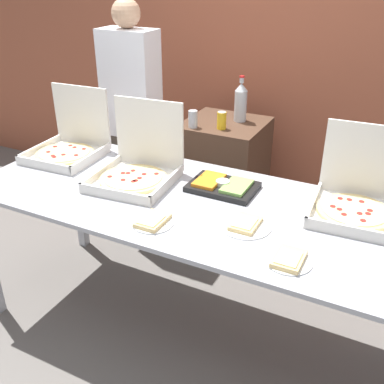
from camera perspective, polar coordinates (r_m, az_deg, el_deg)
The scene contains 15 objects.
ground_plane at distance 2.92m, azimuth -0.00°, elevation -16.75°, with size 16.00×16.00×0.00m, color slate.
brick_wall_behind at distance 3.74m, azimuth 12.37°, elevation 17.08°, with size 10.00×0.06×2.80m.
buffet_table at distance 2.43m, azimuth -0.00°, elevation -2.95°, with size 2.47×0.96×0.90m.
pizza_box_near_right at distance 2.59m, azimuth -6.97°, elevation 3.11°, with size 0.47×0.49×0.43m.
pizza_box_near_left at distance 2.38m, azimuth 20.20°, elevation -0.84°, with size 0.44×0.46×0.42m.
pizza_box_far_left at distance 3.02m, azimuth -15.37°, elevation 5.85°, with size 0.44×0.46×0.42m.
paper_plate_front_center at distance 1.95m, azimuth 12.19°, elevation -8.36°, with size 0.20×0.20×0.03m.
paper_plate_front_right at distance 2.16m, azimuth 6.81°, elevation -4.10°, with size 0.25×0.25×0.03m.
paper_plate_front_left at distance 2.18m, azimuth -5.03°, elevation -3.72°, with size 0.20×0.20×0.03m.
veggie_tray at distance 2.49m, azimuth 3.92°, elevation 0.79°, with size 0.37×0.25×0.05m.
sideboard_podium at distance 3.56m, azimuth 3.97°, elevation 1.48°, with size 0.58×0.57×0.96m.
soda_bottle at distance 3.37m, azimuth 6.21°, elevation 11.34°, with size 0.09×0.09×0.33m.
soda_can_silver at distance 3.24m, azimuth 0.12°, elevation 9.27°, with size 0.07×0.07×0.12m.
soda_can_colored at distance 3.21m, azimuth 3.78°, elevation 9.06°, with size 0.07×0.07×0.12m.
person_guest_plaid at distance 3.40m, azimuth -7.52°, elevation 8.62°, with size 0.40×0.22×1.82m.
Camera 1 is at (0.94, -1.87, 2.03)m, focal length 42.00 mm.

